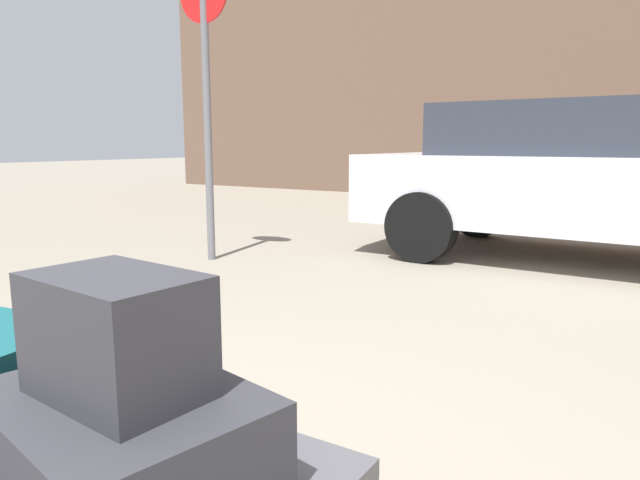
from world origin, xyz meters
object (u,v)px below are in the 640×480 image
(suitcase_charcoal_front_left, at_px, (123,440))
(parked_car, at_px, (603,178))
(no_parking_sign, at_px, (206,83))
(duffel_bag_charcoal_topmost_pile, at_px, (117,335))

(suitcase_charcoal_front_left, distance_m, parked_car, 5.00)
(parked_car, distance_m, no_parking_sign, 3.63)
(no_parking_sign, bearing_deg, suitcase_charcoal_front_left, -49.67)
(suitcase_charcoal_front_left, xyz_separation_m, no_parking_sign, (-2.72, 3.20, 1.15))
(suitcase_charcoal_front_left, bearing_deg, parked_car, 98.10)
(parked_car, relative_size, no_parking_sign, 1.66)
(duffel_bag_charcoal_topmost_pile, xyz_separation_m, no_parking_sign, (-2.72, 3.20, 0.91))
(suitcase_charcoal_front_left, relative_size, parked_car, 0.14)
(no_parking_sign, bearing_deg, duffel_bag_charcoal_topmost_pile, -49.67)
(duffel_bag_charcoal_topmost_pile, relative_size, no_parking_sign, 0.14)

